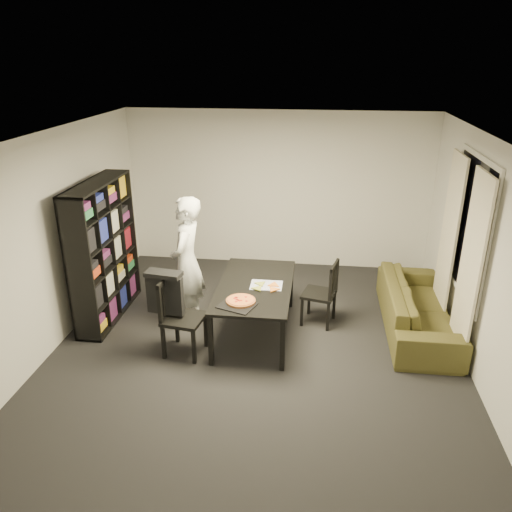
# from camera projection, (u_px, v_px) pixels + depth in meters

# --- Properties ---
(room) EXTENTS (5.01, 5.51, 2.61)m
(room) POSITION_uv_depth(u_px,v_px,m) (257.00, 251.00, 5.76)
(room) COLOR black
(room) RESTS_ON ground
(window_pane) EXTENTS (0.02, 1.40, 1.60)m
(window_pane) POSITION_uv_depth(u_px,v_px,m) (470.00, 227.00, 5.94)
(window_pane) COLOR black
(window_pane) RESTS_ON room
(window_frame) EXTENTS (0.03, 1.52, 1.72)m
(window_frame) POSITION_uv_depth(u_px,v_px,m) (470.00, 227.00, 5.94)
(window_frame) COLOR white
(window_frame) RESTS_ON room
(curtain_left) EXTENTS (0.03, 0.70, 2.25)m
(curtain_left) POSITION_uv_depth(u_px,v_px,m) (470.00, 271.00, 5.61)
(curtain_left) COLOR beige
(curtain_left) RESTS_ON room
(curtain_right) EXTENTS (0.03, 0.70, 2.25)m
(curtain_right) POSITION_uv_depth(u_px,v_px,m) (448.00, 239.00, 6.56)
(curtain_right) COLOR beige
(curtain_right) RESTS_ON room
(bookshelf) EXTENTS (0.35, 1.50, 1.90)m
(bookshelf) POSITION_uv_depth(u_px,v_px,m) (104.00, 252.00, 6.69)
(bookshelf) COLOR black
(bookshelf) RESTS_ON room
(dining_table) EXTENTS (0.93, 1.67, 0.70)m
(dining_table) POSITION_uv_depth(u_px,v_px,m) (255.00, 289.00, 6.34)
(dining_table) COLOR black
(dining_table) RESTS_ON room
(chair_left) EXTENTS (0.52, 0.52, 0.98)m
(chair_left) POSITION_uv_depth(u_px,v_px,m) (176.00, 311.00, 5.97)
(chair_left) COLOR black
(chair_left) RESTS_ON room
(chair_right) EXTENTS (0.50, 0.50, 0.90)m
(chair_right) POSITION_uv_depth(u_px,v_px,m) (326.00, 289.00, 6.62)
(chair_right) COLOR black
(chair_right) RESTS_ON room
(draped_jacket) EXTENTS (0.46, 0.25, 0.54)m
(draped_jacket) POSITION_uv_depth(u_px,v_px,m) (165.00, 291.00, 5.91)
(draped_jacket) COLOR black
(draped_jacket) RESTS_ON chair_left
(person) EXTENTS (0.44, 0.66, 1.77)m
(person) POSITION_uv_depth(u_px,v_px,m) (187.00, 263.00, 6.51)
(person) COLOR white
(person) RESTS_ON room
(baking_tray) EXTENTS (0.49, 0.44, 0.01)m
(baking_tray) POSITION_uv_depth(u_px,v_px,m) (237.00, 305.00, 5.79)
(baking_tray) COLOR black
(baking_tray) RESTS_ON dining_table
(pepperoni_pizza) EXTENTS (0.35, 0.35, 0.03)m
(pepperoni_pizza) POSITION_uv_depth(u_px,v_px,m) (241.00, 301.00, 5.86)
(pepperoni_pizza) COLOR brown
(pepperoni_pizza) RESTS_ON dining_table
(kitchen_towel) EXTENTS (0.40, 0.30, 0.01)m
(kitchen_towel) POSITION_uv_depth(u_px,v_px,m) (266.00, 285.00, 6.30)
(kitchen_towel) COLOR white
(kitchen_towel) RESTS_ON dining_table
(pizza_slices) EXTENTS (0.40, 0.35, 0.01)m
(pizza_slices) POSITION_uv_depth(u_px,v_px,m) (266.00, 286.00, 6.24)
(pizza_slices) COLOR gold
(pizza_slices) RESTS_ON dining_table
(sofa) EXTENTS (0.83, 2.12, 0.62)m
(sofa) POSITION_uv_depth(u_px,v_px,m) (418.00, 308.00, 6.57)
(sofa) COLOR #3F3E19
(sofa) RESTS_ON room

